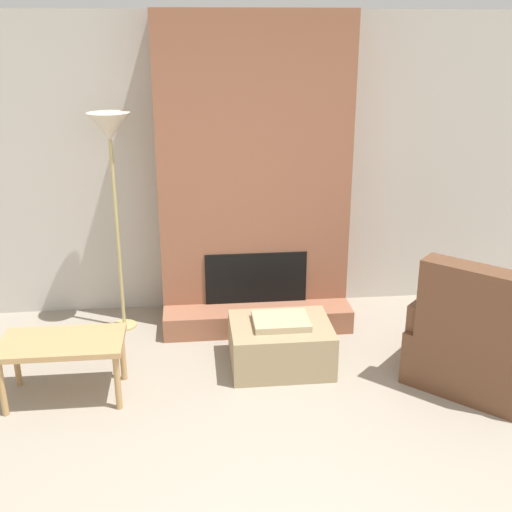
# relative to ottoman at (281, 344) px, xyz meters

# --- Properties ---
(wall_back) EXTENTS (7.31, 0.06, 2.60)m
(wall_back) POSITION_rel_ottoman_xyz_m (-0.11, 1.23, 1.12)
(wall_back) COLOR #BCB7AD
(wall_back) RESTS_ON ground_plane
(fireplace) EXTENTS (1.60, 0.75, 2.60)m
(fireplace) POSITION_rel_ottoman_xyz_m (-0.11, 0.96, 1.05)
(fireplace) COLOR #935B42
(fireplace) RESTS_ON ground_plane
(ottoman) EXTENTS (0.76, 0.61, 0.40)m
(ottoman) POSITION_rel_ottoman_xyz_m (0.00, 0.00, 0.00)
(ottoman) COLOR #998460
(ottoman) RESTS_ON ground_plane
(armchair) EXTENTS (1.19, 1.19, 0.98)m
(armchair) POSITION_rel_ottoman_xyz_m (1.37, -0.41, 0.12)
(armchair) COLOR brown
(armchair) RESTS_ON ground_plane
(side_table) EXTENTS (0.84, 0.47, 0.44)m
(side_table) POSITION_rel_ottoman_xyz_m (-1.56, -0.28, 0.20)
(side_table) COLOR tan
(side_table) RESTS_ON ground_plane
(floor_lamp_left) EXTENTS (0.34, 0.34, 1.84)m
(floor_lamp_left) POSITION_rel_ottoman_xyz_m (-1.26, 0.81, 1.45)
(floor_lamp_left) COLOR tan
(floor_lamp_left) RESTS_ON ground_plane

